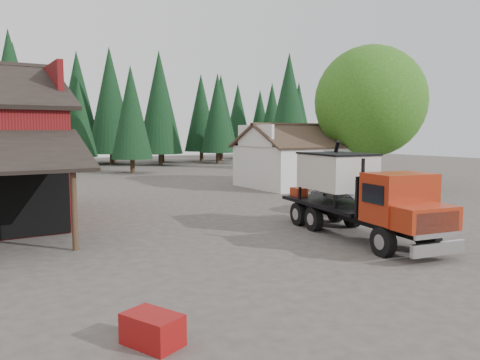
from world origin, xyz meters
TOP-DOWN VIEW (x-y plane):
  - ground at (0.00, 0.00)m, footprint 120.00×120.00m
  - farmhouse at (13.00, 13.00)m, footprint 8.60×6.42m
  - deciduous_tree at (17.01, 9.97)m, footprint 8.00×8.00m
  - conifer_backdrop at (0.00, 42.00)m, footprint 76.00×16.00m
  - near_pine_b at (6.00, 30.00)m, footprint 3.96×3.96m
  - near_pine_c at (22.00, 26.00)m, footprint 4.84×4.84m
  - near_pine_d at (-4.00, 34.00)m, footprint 5.28×5.28m
  - feed_truck at (4.01, -1.48)m, footprint 3.48×8.36m
  - silver_car at (9.35, 3.00)m, footprint 6.80×4.03m
  - equip_box at (-6.00, -6.00)m, footprint 1.08×1.29m

SIDE VIEW (x-z plane):
  - ground at x=0.00m, z-range 0.00..0.00m
  - conifer_backdrop at x=0.00m, z-range -8.00..8.00m
  - equip_box at x=-6.00m, z-range 0.00..0.60m
  - silver_car at x=9.35m, z-range 0.00..1.77m
  - farmhouse at x=13.00m, z-range -0.66..3.99m
  - feed_truck at x=4.01m, z-range -0.12..3.54m
  - near_pine_b at x=6.00m, z-range 0.69..11.09m
  - deciduous_tree at x=17.01m, z-range 0.81..11.01m
  - near_pine_c at x=22.00m, z-range 0.69..13.09m
  - near_pine_d at x=-4.00m, z-range 0.69..14.09m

